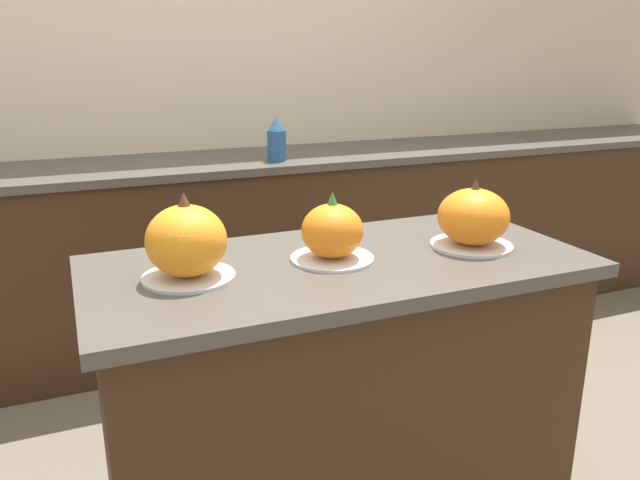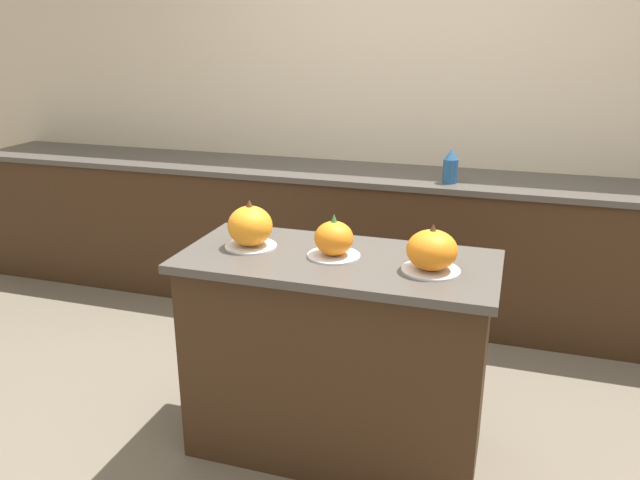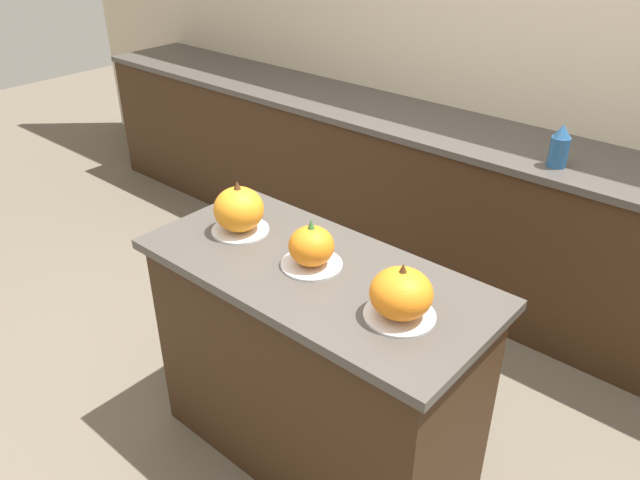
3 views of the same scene
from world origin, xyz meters
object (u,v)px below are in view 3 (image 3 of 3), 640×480
pumpkin_cake_left (239,210)px  pumpkin_cake_right (401,295)px  bottle_tall (560,146)px  pumpkin_cake_center (311,248)px

pumpkin_cake_left → pumpkin_cake_right: pumpkin_cake_left is taller
pumpkin_cake_right → pumpkin_cake_left: bearing=176.4°
bottle_tall → pumpkin_cake_right: bearing=-86.3°
pumpkin_cake_left → pumpkin_cake_center: 0.36m
pumpkin_cake_left → pumpkin_cake_right: size_ratio=0.98×
pumpkin_cake_right → bottle_tall: bearing=93.7°
pumpkin_cake_right → bottle_tall: size_ratio=1.12×
pumpkin_cake_left → bottle_tall: size_ratio=1.10×
pumpkin_cake_left → pumpkin_cake_center: pumpkin_cake_left is taller
pumpkin_cake_center → bottle_tall: 1.35m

